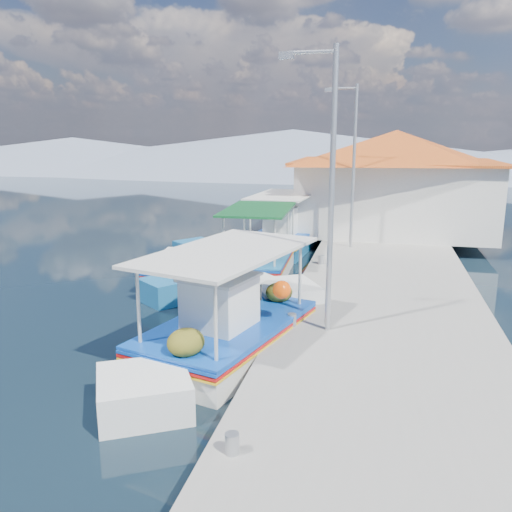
# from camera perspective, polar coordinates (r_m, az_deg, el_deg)

# --- Properties ---
(ground) EXTENTS (160.00, 160.00, 0.00)m
(ground) POSITION_cam_1_polar(r_m,az_deg,el_deg) (11.75, -16.88, -11.43)
(ground) COLOR black
(ground) RESTS_ON ground
(quay) EXTENTS (5.00, 44.00, 0.50)m
(quay) POSITION_cam_1_polar(r_m,az_deg,el_deg) (15.84, 13.78, -3.85)
(quay) COLOR gray
(quay) RESTS_ON ground
(bollards) EXTENTS (0.20, 17.20, 0.30)m
(bollards) POSITION_cam_1_polar(r_m,az_deg,el_deg) (15.11, 5.89, -2.77)
(bollards) COLOR #A5A8AD
(bollards) RESTS_ON quay
(main_caique) EXTENTS (3.68, 7.65, 2.61)m
(main_caique) POSITION_cam_1_polar(r_m,az_deg,el_deg) (11.81, -3.03, -8.07)
(main_caique) COLOR white
(main_caique) RESTS_ON ground
(caique_green_canopy) EXTENTS (2.26, 6.92, 2.59)m
(caique_green_canopy) POSITION_cam_1_polar(r_m,az_deg,el_deg) (18.09, 0.30, -0.90)
(caique_green_canopy) COLOR white
(caique_green_canopy) RESTS_ON ground
(caique_blue_hull) EXTENTS (2.43, 6.25, 1.12)m
(caique_blue_hull) POSITION_cam_1_polar(r_m,az_deg,el_deg) (17.67, -7.72, -1.64)
(caique_blue_hull) COLOR #195F96
(caique_blue_hull) RESTS_ON ground
(caique_far) EXTENTS (2.58, 7.41, 2.60)m
(caique_far) POSITION_cam_1_polar(r_m,az_deg,el_deg) (21.91, 2.91, 1.82)
(caique_far) COLOR #195F96
(caique_far) RESTS_ON ground
(harbor_building) EXTENTS (10.49, 10.49, 4.40)m
(harbor_building) POSITION_cam_1_polar(r_m,az_deg,el_deg) (24.27, 14.70, 7.99)
(harbor_building) COLOR silver
(harbor_building) RESTS_ON quay
(lamp_post_near) EXTENTS (1.21, 0.14, 6.00)m
(lamp_post_near) POSITION_cam_1_polar(r_m,az_deg,el_deg) (11.27, 7.74, 8.33)
(lamp_post_near) COLOR #A5A8AD
(lamp_post_near) RESTS_ON quay
(lamp_post_far) EXTENTS (1.21, 0.14, 6.00)m
(lamp_post_far) POSITION_cam_1_polar(r_m,az_deg,el_deg) (20.23, 10.26, 10.32)
(lamp_post_far) COLOR #A5A8AD
(lamp_post_far) RESTS_ON quay
(mountain_ridge) EXTENTS (171.40, 96.00, 5.50)m
(mountain_ridge) POSITION_cam_1_polar(r_m,az_deg,el_deg) (65.24, 14.20, 10.34)
(mountain_ridge) COLOR slate
(mountain_ridge) RESTS_ON ground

